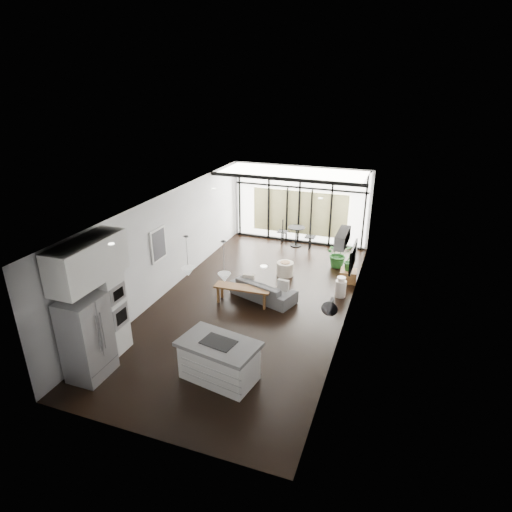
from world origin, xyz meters
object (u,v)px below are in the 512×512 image
Objects in this scene: island at (219,360)px; milk_can at (341,287)px; sofa at (263,286)px; console_bench at (243,295)px; pouf at (285,269)px; fridge at (87,338)px; tv at (353,257)px.

milk_can is at bearing 78.56° from island.
sofa is 3.12× the size of milk_can.
pouf is (0.58, 2.10, -0.04)m from console_bench.
fridge reaches higher than console_bench.
milk_can reaches higher than console_bench.
tv is at bearing -24.67° from pouf.
fridge is at bearing -132.28° from tv.
pouf is at bearing 101.49° from island.
fridge is at bearing -152.51° from island.
fridge reaches higher than sofa.
island reaches higher than pouf.
sofa is 3.54× the size of pouf.
sofa is 1.64m from pouf.
console_bench is (-0.43, -0.47, -0.12)m from sofa.
milk_can is at bearing 149.70° from tv.
sofa is (-0.26, 3.51, -0.07)m from island.
console_bench reaches higher than pouf.
tv is at bearing 47.72° from fridge.
fridge is (-2.50, -0.78, 0.46)m from island.
pouf is 0.88× the size of milk_can.
tv is at bearing 74.64° from island.
console_bench is 2.74m from milk_can.
console_bench is 2.58× the size of milk_can.
tv reaches higher than pouf.
fridge is 4.28m from console_bench.
sofa is at bearing 45.02° from console_bench.
island is 4.66m from milk_can.
sofa is at bearing -163.76° from tv.
fridge reaches higher than pouf.
island is 3.00× the size of pouf.
console_bench is at bearing 113.02° from island.
fridge is 0.96× the size of sofa.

